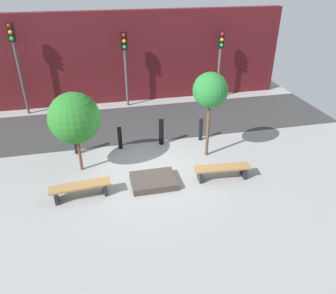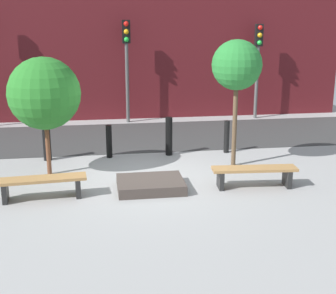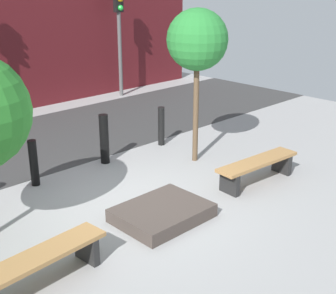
{
  "view_description": "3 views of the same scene",
  "coord_description": "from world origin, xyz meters",
  "px_view_note": "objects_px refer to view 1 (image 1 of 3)",
  "views": [
    {
      "loc": [
        -1.46,
        -9.25,
        6.14
      ],
      "look_at": [
        0.52,
        -0.53,
        1.18
      ],
      "focal_mm": 35.0,
      "sensor_mm": 36.0,
      "label": 1
    },
    {
      "loc": [
        -1.06,
        -10.17,
        3.54
      ],
      "look_at": [
        0.41,
        -0.55,
        0.89
      ],
      "focal_mm": 50.0,
      "sensor_mm": 36.0,
      "label": 2
    },
    {
      "loc": [
        -4.53,
        -5.56,
        3.65
      ],
      "look_at": [
        0.35,
        -0.48,
        1.08
      ],
      "focal_mm": 50.0,
      "sensor_mm": 36.0,
      "label": 3
    }
  ],
  "objects_px": {
    "traffic_light_west": "(16,54)",
    "bench_left": "(81,188)",
    "bench_right": "(222,170)",
    "traffic_light_mid_west": "(125,56)",
    "bollard_center": "(161,132)",
    "tree_behind_left_bench": "(74,118)",
    "planter_bed": "(153,181)",
    "bollard_right": "(201,130)",
    "bollard_left": "(120,138)",
    "traffic_light_mid_east": "(220,53)",
    "bollard_far_left": "(76,141)",
    "tree_behind_right_bench": "(210,91)"
  },
  "relations": [
    {
      "from": "tree_behind_left_bench",
      "to": "tree_behind_right_bench",
      "type": "bearing_deg",
      "value": -0.0
    },
    {
      "from": "bollard_center",
      "to": "traffic_light_west",
      "type": "xyz_separation_m",
      "value": [
        -5.53,
        4.38,
        2.29
      ]
    },
    {
      "from": "tree_behind_right_bench",
      "to": "bollard_far_left",
      "type": "distance_m",
      "value": 5.19
    },
    {
      "from": "bollard_far_left",
      "to": "traffic_light_west",
      "type": "bearing_deg",
      "value": 117.97
    },
    {
      "from": "bollard_center",
      "to": "bollard_right",
      "type": "height_order",
      "value": "bollard_center"
    },
    {
      "from": "bollard_center",
      "to": "bollard_right",
      "type": "relative_size",
      "value": 1.16
    },
    {
      "from": "traffic_light_mid_west",
      "to": "tree_behind_left_bench",
      "type": "bearing_deg",
      "value": -111.98
    },
    {
      "from": "traffic_light_west",
      "to": "planter_bed",
      "type": "bearing_deg",
      "value": -55.83
    },
    {
      "from": "bollard_left",
      "to": "traffic_light_mid_east",
      "type": "bearing_deg",
      "value": 38.37
    },
    {
      "from": "bench_left",
      "to": "traffic_light_west",
      "type": "distance_m",
      "value": 7.98
    },
    {
      "from": "tree_behind_left_bench",
      "to": "bollard_left",
      "type": "xyz_separation_m",
      "value": [
        1.45,
        1.2,
        -1.49
      ]
    },
    {
      "from": "tree_behind_right_bench",
      "to": "bollard_right",
      "type": "bearing_deg",
      "value": 82.78
    },
    {
      "from": "bench_left",
      "to": "tree_behind_left_bench",
      "type": "xyz_separation_m",
      "value": [
        0.0,
        1.59,
        1.6
      ]
    },
    {
      "from": "traffic_light_mid_west",
      "to": "bollard_center",
      "type": "bearing_deg",
      "value": -79.63
    },
    {
      "from": "tree_behind_left_bench",
      "to": "traffic_light_west",
      "type": "xyz_separation_m",
      "value": [
        -2.48,
        5.58,
        0.89
      ]
    },
    {
      "from": "bollard_right",
      "to": "bollard_far_left",
      "type": "bearing_deg",
      "value": 180.0
    },
    {
      "from": "bollard_left",
      "to": "traffic_light_mid_west",
      "type": "bearing_deg",
      "value": 79.63
    },
    {
      "from": "bollard_left",
      "to": "traffic_light_mid_east",
      "type": "distance_m",
      "value": 7.31
    },
    {
      "from": "planter_bed",
      "to": "tree_behind_right_bench",
      "type": "xyz_separation_m",
      "value": [
        2.25,
        1.39,
        2.37
      ]
    },
    {
      "from": "planter_bed",
      "to": "bollard_right",
      "type": "height_order",
      "value": "bollard_right"
    },
    {
      "from": "tree_behind_left_bench",
      "to": "traffic_light_mid_east",
      "type": "bearing_deg",
      "value": 38.62
    },
    {
      "from": "bollard_left",
      "to": "bollard_right",
      "type": "height_order",
      "value": "bollard_right"
    },
    {
      "from": "planter_bed",
      "to": "bollard_left",
      "type": "distance_m",
      "value": 2.73
    },
    {
      "from": "tree_behind_left_bench",
      "to": "traffic_light_mid_west",
      "type": "relative_size",
      "value": 0.78
    },
    {
      "from": "bollard_far_left",
      "to": "bollard_center",
      "type": "distance_m",
      "value": 3.2
    },
    {
      "from": "bench_right",
      "to": "bollard_center",
      "type": "bearing_deg",
      "value": 121.93
    },
    {
      "from": "traffic_light_west",
      "to": "bench_left",
      "type": "bearing_deg",
      "value": -70.93
    },
    {
      "from": "traffic_light_mid_west",
      "to": "bench_right",
      "type": "bearing_deg",
      "value": -72.56
    },
    {
      "from": "traffic_light_mid_west",
      "to": "bench_left",
      "type": "bearing_deg",
      "value": -107.44
    },
    {
      "from": "bollard_center",
      "to": "traffic_light_west",
      "type": "relative_size",
      "value": 0.25
    },
    {
      "from": "traffic_light_mid_east",
      "to": "bench_left",
      "type": "bearing_deg",
      "value": -134.25
    },
    {
      "from": "bollard_right",
      "to": "traffic_light_west",
      "type": "xyz_separation_m",
      "value": [
        -7.13,
        4.38,
        2.36
      ]
    },
    {
      "from": "tree_behind_left_bench",
      "to": "traffic_light_mid_east",
      "type": "xyz_separation_m",
      "value": [
        6.98,
        5.57,
        0.44
      ]
    },
    {
      "from": "bollard_center",
      "to": "traffic_light_mid_east",
      "type": "bearing_deg",
      "value": 48.1
    },
    {
      "from": "bench_right",
      "to": "bollard_center",
      "type": "relative_size",
      "value": 1.8
    },
    {
      "from": "bollard_left",
      "to": "traffic_light_mid_west",
      "type": "relative_size",
      "value": 0.25
    },
    {
      "from": "bench_left",
      "to": "tree_behind_left_bench",
      "type": "relative_size",
      "value": 0.66
    },
    {
      "from": "bollard_left",
      "to": "traffic_light_mid_east",
      "type": "xyz_separation_m",
      "value": [
        5.53,
        4.38,
        1.92
      ]
    },
    {
      "from": "bench_right",
      "to": "bollard_far_left",
      "type": "xyz_separation_m",
      "value": [
        -4.65,
        2.79,
        0.18
      ]
    },
    {
      "from": "bollard_right",
      "to": "traffic_light_mid_west",
      "type": "height_order",
      "value": "traffic_light_mid_west"
    },
    {
      "from": "tree_behind_right_bench",
      "to": "traffic_light_west",
      "type": "bearing_deg",
      "value": 141.37
    },
    {
      "from": "traffic_light_mid_east",
      "to": "tree_behind_right_bench",
      "type": "bearing_deg",
      "value": -113.95
    },
    {
      "from": "bench_right",
      "to": "bollard_far_left",
      "type": "distance_m",
      "value": 5.43
    },
    {
      "from": "bench_right",
      "to": "tree_behind_right_bench",
      "type": "height_order",
      "value": "tree_behind_right_bench"
    },
    {
      "from": "bollard_far_left",
      "to": "bollard_center",
      "type": "height_order",
      "value": "bollard_center"
    },
    {
      "from": "bench_left",
      "to": "bollard_far_left",
      "type": "height_order",
      "value": "bollard_far_left"
    },
    {
      "from": "bench_left",
      "to": "traffic_light_mid_west",
      "type": "height_order",
      "value": "traffic_light_mid_west"
    },
    {
      "from": "bollard_far_left",
      "to": "traffic_light_mid_east",
      "type": "relative_size",
      "value": 0.3
    },
    {
      "from": "bench_right",
      "to": "traffic_light_west",
      "type": "bearing_deg",
      "value": 138.68
    },
    {
      "from": "bench_right",
      "to": "traffic_light_mid_west",
      "type": "relative_size",
      "value": 0.53
    }
  ]
}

